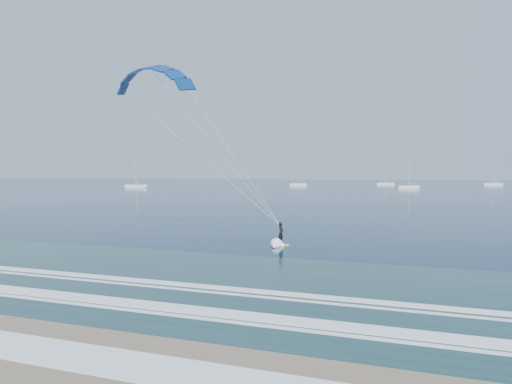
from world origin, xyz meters
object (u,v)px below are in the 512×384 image
at_px(sailboat_2, 385,184).
at_px(sailboat_3, 409,187).
at_px(sailboat_1, 298,184).
at_px(kitesurfer_rig, 211,143).
at_px(sailboat_4, 493,184).
at_px(sailboat_0, 136,186).

distance_m(sailboat_2, sailboat_3, 58.99).
height_order(sailboat_1, sailboat_2, sailboat_2).
relative_size(kitesurfer_rig, sailboat_4, 1.42).
relative_size(sailboat_1, sailboat_2, 0.96).
xyz_separation_m(kitesurfer_rig, sailboat_2, (0.56, 218.01, -8.08)).
bearing_deg(sailboat_3, kitesurfer_rig, -94.78).
bearing_deg(sailboat_2, sailboat_3, -77.42).
distance_m(kitesurfer_rig, sailboat_4, 236.04).
xyz_separation_m(sailboat_1, sailboat_2, (40.13, 31.34, 0.00)).
bearing_deg(sailboat_3, sailboat_1, 153.66).
xyz_separation_m(sailboat_0, sailboat_4, (153.52, 94.62, -0.01)).
height_order(sailboat_0, sailboat_4, sailboat_0).
bearing_deg(sailboat_0, sailboat_1, 40.73).
relative_size(sailboat_1, sailboat_3, 1.04).
distance_m(sailboat_0, sailboat_2, 130.03).
bearing_deg(kitesurfer_rig, sailboat_0, 126.40).
distance_m(kitesurfer_rig, sailboat_1, 190.99).
distance_m(sailboat_3, sailboat_4, 80.22).
relative_size(kitesurfer_rig, sailboat_3, 1.55).
xyz_separation_m(kitesurfer_rig, sailboat_1, (-39.58, 186.67, -8.08)).
bearing_deg(sailboat_0, sailboat_4, 31.65).
relative_size(kitesurfer_rig, sailboat_0, 1.23).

